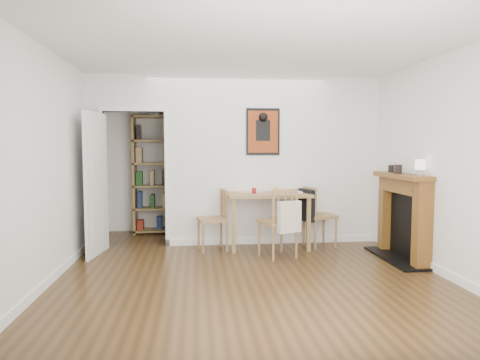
{
  "coord_description": "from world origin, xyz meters",
  "views": [
    {
      "loc": [
        -0.63,
        -5.2,
        1.52
      ],
      "look_at": [
        -0.03,
        0.6,
        1.07
      ],
      "focal_mm": 32.0,
      "sensor_mm": 36.0,
      "label": 1
    }
  ],
  "objects": [
    {
      "name": "orange_fruit",
      "position": [
        0.58,
        1.17,
        0.87
      ],
      "size": [
        0.07,
        0.07,
        0.07
      ],
      "primitive_type": "sphere",
      "color": "orange",
      "rests_on": "dining_table"
    },
    {
      "name": "notebook",
      "position": [
        0.8,
        1.12,
        0.84
      ],
      "size": [
        0.34,
        0.26,
        0.02
      ],
      "primitive_type": "cube",
      "rotation": [
        0.0,
        0.0,
        -0.09
      ],
      "color": "white",
      "rests_on": "dining_table"
    },
    {
      "name": "fireplace",
      "position": [
        2.16,
        0.25,
        0.62
      ],
      "size": [
        0.45,
        1.25,
        1.16
      ],
      "color": "brown",
      "rests_on": "ground"
    },
    {
      "name": "dining_table",
      "position": [
        0.44,
        1.1,
        0.73
      ],
      "size": [
        1.22,
        0.78,
        0.83
      ],
      "color": "olive",
      "rests_on": "ground"
    },
    {
      "name": "ceramic_jar_a",
      "position": [
        2.08,
        0.3,
        1.22
      ],
      "size": [
        0.1,
        0.1,
        0.12
      ],
      "primitive_type": "cylinder",
      "color": "black",
      "rests_on": "fireplace"
    },
    {
      "name": "placemat",
      "position": [
        0.2,
        1.22,
        0.83
      ],
      "size": [
        0.41,
        0.32,
        0.0
      ],
      "primitive_type": "cube",
      "rotation": [
        0.0,
        0.0,
        0.09
      ],
      "color": "beige",
      "rests_on": "dining_table"
    },
    {
      "name": "red_glass",
      "position": [
        0.22,
        1.04,
        0.87
      ],
      "size": [
        0.06,
        0.06,
        0.08
      ],
      "primitive_type": "cylinder",
      "color": "maroon",
      "rests_on": "dining_table"
    },
    {
      "name": "room_shell",
      "position": [
        0.1,
        1.34,
        1.3
      ],
      "size": [
        5.2,
        5.2,
        5.2
      ],
      "color": "silver",
      "rests_on": "ground"
    },
    {
      "name": "ceramic_jar_b",
      "position": [
        2.12,
        0.58,
        1.21
      ],
      "size": [
        0.08,
        0.08,
        0.1
      ],
      "primitive_type": "cylinder",
      "color": "black",
      "rests_on": "fireplace"
    },
    {
      "name": "mantel_lamp",
      "position": [
        2.15,
        -0.15,
        1.29
      ],
      "size": [
        0.13,
        0.13,
        0.21
      ],
      "color": "silver",
      "rests_on": "fireplace"
    },
    {
      "name": "bookshelf",
      "position": [
        -1.29,
        2.4,
        1.03
      ],
      "size": [
        0.88,
        0.35,
        2.08
      ],
      "color": "olive",
      "rests_on": "ground"
    },
    {
      "name": "chair_left",
      "position": [
        -0.39,
        0.99,
        0.45
      ],
      "size": [
        0.52,
        0.52,
        0.9
      ],
      "color": "#A17B4B",
      "rests_on": "ground"
    },
    {
      "name": "chair_front",
      "position": [
        0.49,
        0.52,
        0.49
      ],
      "size": [
        0.62,
        0.66,
        0.96
      ],
      "color": "#A17B4B",
      "rests_on": "ground"
    },
    {
      "name": "ground",
      "position": [
        0.0,
        0.0,
        0.0
      ],
      "size": [
        5.2,
        5.2,
        0.0
      ],
      "primitive_type": "plane",
      "color": "#4C3418",
      "rests_on": "ground"
    },
    {
      "name": "chair_right",
      "position": [
        1.23,
        1.09,
        0.47
      ],
      "size": [
        0.6,
        0.55,
        0.91
      ],
      "color": "#A17B4B",
      "rests_on": "ground"
    }
  ]
}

